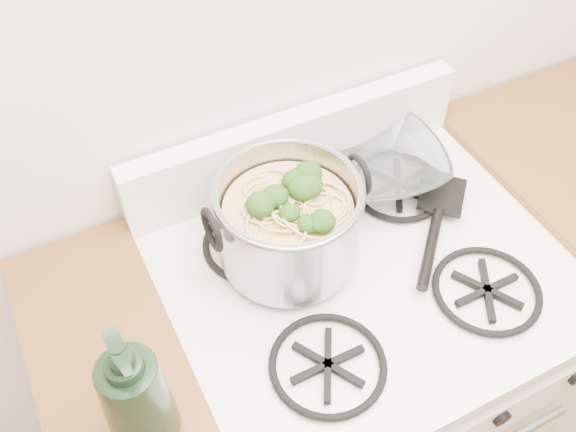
{
  "coord_description": "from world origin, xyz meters",
  "views": [
    {
      "loc": [
        -0.47,
        0.67,
        1.9
      ],
      "look_at": [
        -0.12,
        1.36,
        1.03
      ],
      "focal_mm": 40.0,
      "sensor_mm": 36.0,
      "label": 1
    }
  ],
  "objects": [
    {
      "name": "stock_pot",
      "position": [
        -0.12,
        1.36,
        1.01
      ],
      "size": [
        0.3,
        0.27,
        0.18
      ],
      "color": "#9899A1",
      "rests_on": "gas_range"
    },
    {
      "name": "gas_range",
      "position": [
        0.0,
        1.26,
        0.44
      ],
      "size": [
        0.76,
        0.66,
        0.92
      ],
      "color": "white",
      "rests_on": "ground"
    },
    {
      "name": "bottle",
      "position": [
        -0.48,
        1.14,
        1.06
      ],
      "size": [
        0.11,
        0.11,
        0.28
      ],
      "primitive_type": "imported",
      "rotation": [
        0.0,
        0.0,
        0.06
      ],
      "color": "black",
      "rests_on": "counter_left"
    },
    {
      "name": "spatula",
      "position": [
        0.23,
        1.34,
        0.94
      ],
      "size": [
        0.42,
        0.42,
        0.02
      ],
      "primitive_type": null,
      "rotation": [
        0.0,
        0.0,
        -0.78
      ],
      "color": "black",
      "rests_on": "gas_range"
    },
    {
      "name": "glass_bowl",
      "position": [
        0.15,
        1.46,
        0.94
      ],
      "size": [
        0.12,
        0.12,
        0.03
      ],
      "primitive_type": "imported",
      "rotation": [
        0.0,
        0.0,
        -0.16
      ],
      "color": "white",
      "rests_on": "gas_range"
    }
  ]
}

